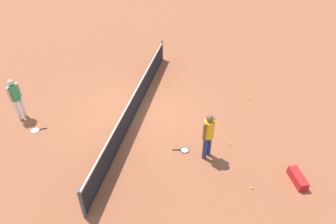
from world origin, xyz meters
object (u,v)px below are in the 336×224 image
Objects in this scene: player_near_side at (208,133)px; player_far_side at (15,96)px; tennis_ball_by_net at (168,86)px; equipment_bag at (297,177)px; tennis_racket_far_player at (36,130)px; tennis_ball_near_player at (185,75)px; tennis_ball_stray_right at (244,85)px; tennis_ball_stray_left at (230,144)px; tennis_racket_near_player at (184,150)px; tennis_ball_midcourt at (249,98)px; tennis_ball_baseline at (252,188)px.

player_near_side is 1.00× the size of player_far_side.
tennis_ball_by_net is 6.84m from equipment_bag.
tennis_racket_far_player is (0.13, 6.36, -1.00)m from player_near_side.
tennis_ball_stray_right is at bearing -99.03° from tennis_ball_near_player.
tennis_ball_by_net is (-1.27, 0.59, 0.00)m from tennis_ball_near_player.
tennis_ball_stray_left is (-0.07, -8.09, -0.98)m from player_far_side.
player_near_side is 1.43m from tennis_ball_stray_left.
player_far_side is 6.65m from tennis_racket_near_player.
tennis_ball_stray_left is (0.58, -7.13, 0.02)m from tennis_racket_far_player.
tennis_ball_near_player is at bearing 62.01° from tennis_ball_midcourt.
player_near_side is at bearing -153.29° from tennis_ball_by_net.
tennis_ball_stray_right is (0.81, -3.48, 0.00)m from tennis_ball_by_net.
player_far_side is at bearing 82.58° from equipment_bag.
tennis_ball_stray_left is at bearing 58.41° from equipment_bag.
player_far_side is at bearing 116.13° from tennis_ball_stray_right.
tennis_ball_by_net is at bearing 103.14° from tennis_ball_stray_right.
tennis_ball_stray_left is (-3.51, -2.90, 0.00)m from tennis_ball_by_net.
tennis_ball_by_net is 0.08× the size of equipment_bag.
tennis_ball_midcourt is (3.74, -2.28, 0.02)m from tennis_racket_near_player.
tennis_ball_midcourt is 4.99m from tennis_ball_baseline.
tennis_ball_near_player is 1.00× the size of tennis_ball_midcourt.
tennis_racket_near_player is at bearing 110.35° from tennis_ball_stray_left.
player_near_side is 5.78m from tennis_ball_near_player.
player_far_side is 25.76× the size of tennis_ball_baseline.
tennis_ball_stray_right is (4.25, -8.66, -0.98)m from player_far_side.
player_near_side is at bearing 52.76° from tennis_ball_baseline.
player_far_side is 9.40m from tennis_ball_midcourt.
equipment_bag reaches higher than tennis_ball_baseline.
player_far_side is 25.76× the size of tennis_ball_stray_left.
tennis_ball_midcourt reaches higher than tennis_racket_near_player.
equipment_bag is at bearing -100.67° from tennis_racket_near_player.
player_near_side is 4.83m from tennis_ball_by_net.
tennis_racket_far_player is at bearing 80.97° from tennis_ball_baseline.
tennis_ball_baseline is (-5.34, -3.59, 0.00)m from tennis_ball_by_net.
player_far_side is at bearing 123.53° from tennis_ball_by_net.
tennis_racket_near_player is 9.14× the size of tennis_ball_near_player.
tennis_racket_far_player is 8.94× the size of tennis_ball_baseline.
tennis_ball_baseline is at bearing 179.47° from tennis_ball_midcourt.
tennis_ball_stray_left is (0.71, -0.77, -0.98)m from player_near_side.
player_near_side is at bearing 79.19° from equipment_bag.
tennis_ball_midcourt is at bearing -0.53° from tennis_ball_baseline.
tennis_ball_stray_left reaches higher than tennis_racket_near_player.
player_far_side is 2.88× the size of tennis_racket_far_player.
tennis_racket_near_player is 0.71× the size of equipment_bag.
tennis_ball_stray_right is (5.03, -1.35, -0.98)m from player_near_side.
player_near_side is at bearing -96.11° from player_far_side.
tennis_ball_stray_right is at bearing -63.87° from player_far_side.
player_far_side is 6.30m from tennis_ball_by_net.
tennis_ball_baseline is at bearing -119.27° from tennis_racket_near_player.
tennis_racket_far_player is at bearing 88.83° from player_near_side.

